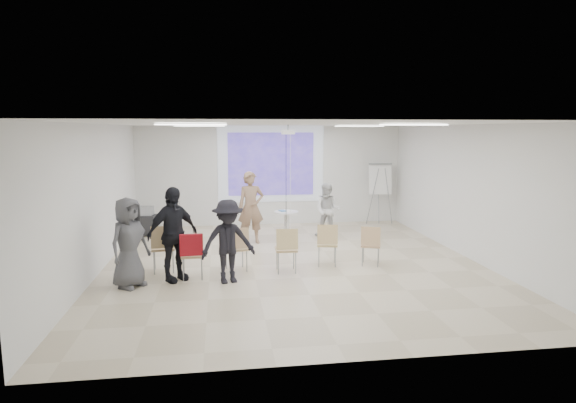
{
  "coord_description": "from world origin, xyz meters",
  "views": [
    {
      "loc": [
        -1.52,
        -9.99,
        2.88
      ],
      "look_at": [
        0.0,
        0.8,
        1.25
      ],
      "focal_mm": 30.0,
      "sensor_mm": 36.0,
      "label": 1
    }
  ],
  "objects": [
    {
      "name": "wall_left",
      "position": [
        -4.05,
        0.0,
        1.5
      ],
      "size": [
        0.1,
        9.0,
        3.0
      ],
      "primitive_type": "cube",
      "color": "silver",
      "rests_on": "floor"
    },
    {
      "name": "wall_back",
      "position": [
        0.0,
        4.55,
        1.5
      ],
      "size": [
        8.0,
        0.1,
        3.0
      ],
      "primitive_type": "cube",
      "color": "silver",
      "rests_on": "floor"
    },
    {
      "name": "ceiling",
      "position": [
        0.0,
        0.0,
        3.05
      ],
      "size": [
        8.0,
        9.0,
        0.1
      ],
      "primitive_type": "cube",
      "color": "white",
      "rests_on": "wall_back"
    },
    {
      "name": "audience_mid",
      "position": [
        -1.41,
        -1.08,
        0.9
      ],
      "size": [
        1.29,
        0.9,
        1.81
      ],
      "primitive_type": "imported",
      "rotation": [
        0.0,
        0.0,
        0.24
      ],
      "color": "black",
      "rests_on": "floor"
    },
    {
      "name": "floor",
      "position": [
        0.0,
        0.0,
        -0.05
      ],
      "size": [
        8.0,
        9.0,
        0.1
      ],
      "primitive_type": "cube",
      "color": "beige",
      "rests_on": "ground"
    },
    {
      "name": "chair_right_inner",
      "position": [
        0.69,
        -0.26,
        0.54
      ],
      "size": [
        0.51,
        0.54,
        0.92
      ],
      "rotation": [
        0.0,
        0.0,
        -0.19
      ],
      "color": "#CEB777",
      "rests_on": "floor"
    },
    {
      "name": "av_cart",
      "position": [
        -3.57,
        3.37,
        0.37
      ],
      "size": [
        0.6,
        0.52,
        0.8
      ],
      "rotation": [
        0.0,
        0.0,
        -0.17
      ],
      "color": "black",
      "rests_on": "floor"
    },
    {
      "name": "pedestal_table",
      "position": [
        0.17,
        2.29,
        0.44
      ],
      "size": [
        0.8,
        0.8,
        0.79
      ],
      "rotation": [
        0.0,
        0.0,
        0.31
      ],
      "color": "silver",
      "rests_on": "floor"
    },
    {
      "name": "red_jacket",
      "position": [
        -2.1,
        -0.94,
        0.72
      ],
      "size": [
        0.43,
        0.11,
        0.41
      ],
      "primitive_type": "cube",
      "rotation": [
        0.0,
        0.0,
        0.04
      ],
      "color": "maroon",
      "rests_on": "chair_left_mid"
    },
    {
      "name": "fluor_panel_ne",
      "position": [
        2.0,
        2.0,
        2.97
      ],
      "size": [
        1.2,
        0.3,
        0.02
      ],
      "primitive_type": "cube",
      "color": "white",
      "rests_on": "ceiling"
    },
    {
      "name": "chair_left_mid",
      "position": [
        -2.09,
        -0.8,
        0.55
      ],
      "size": [
        0.45,
        0.48,
        0.92
      ],
      "rotation": [
        0.0,
        0.0,
        0.04
      ],
      "color": "tan",
      "rests_on": "floor"
    },
    {
      "name": "chair_center",
      "position": [
        -0.23,
        -0.62,
        0.55
      ],
      "size": [
        0.45,
        0.48,
        0.93
      ],
      "rotation": [
        0.0,
        0.0,
        -0.04
      ],
      "color": "tan",
      "rests_on": "floor"
    },
    {
      "name": "player_left",
      "position": [
        -0.77,
        2.09,
        1.04
      ],
      "size": [
        0.82,
        0.6,
        2.08
      ],
      "primitive_type": "imported",
      "rotation": [
        0.0,
        0.0,
        0.12
      ],
      "color": "#97755D",
      "rests_on": "floor"
    },
    {
      "name": "audience_outer",
      "position": [
        -3.21,
        -1.09,
        0.94
      ],
      "size": [
        1.04,
        1.09,
        1.87
      ],
      "primitive_type": "imported",
      "rotation": [
        0.0,
        0.0,
        0.91
      ],
      "color": "#515155",
      "rests_on": "floor"
    },
    {
      "name": "controller_right",
      "position": [
        1.14,
        2.77,
        1.1
      ],
      "size": [
        0.09,
        0.13,
        0.04
      ],
      "primitive_type": "cube",
      "rotation": [
        0.0,
        0.0,
        -0.44
      ],
      "color": "white",
      "rests_on": "player_right"
    },
    {
      "name": "controller_left",
      "position": [
        -0.59,
        2.34,
        1.37
      ],
      "size": [
        0.06,
        0.13,
        0.04
      ],
      "primitive_type": "cube",
      "rotation": [
        0.0,
        0.0,
        0.12
      ],
      "color": "white",
      "rests_on": "player_left"
    },
    {
      "name": "chair_left_inner",
      "position": [
        -1.22,
        -0.39,
        0.55
      ],
      "size": [
        0.52,
        0.54,
        0.93
      ],
      "rotation": [
        0.0,
        0.0,
        0.2
      ],
      "color": "tan",
      "rests_on": "floor"
    },
    {
      "name": "audience_left",
      "position": [
        -2.45,
        -0.82,
        1.04
      ],
      "size": [
        1.4,
        1.32,
        2.09
      ],
      "primitive_type": "imported",
      "rotation": [
        0.0,
        0.0,
        0.66
      ],
      "color": "black",
      "rests_on": "floor"
    },
    {
      "name": "projection_halo",
      "position": [
        0.0,
        4.49,
        1.85
      ],
      "size": [
        3.2,
        0.01,
        2.3
      ],
      "primitive_type": "cube",
      "color": "silver",
      "rests_on": "wall_back"
    },
    {
      "name": "projection_image",
      "position": [
        0.0,
        4.47,
        1.85
      ],
      "size": [
        2.6,
        0.01,
        1.9
      ],
      "primitive_type": "cube",
      "color": "#412FA2",
      "rests_on": "wall_back"
    },
    {
      "name": "ceiling_projector",
      "position": [
        0.1,
        1.49,
        2.69
      ],
      "size": [
        0.3,
        0.25,
        3.0
      ],
      "color": "white",
      "rests_on": "ceiling"
    },
    {
      "name": "chair_far_left",
      "position": [
        -2.7,
        -0.26,
        0.58
      ],
      "size": [
        0.5,
        0.54,
        0.99
      ],
      "rotation": [
        0.0,
        0.0,
        0.09
      ],
      "color": "tan",
      "rests_on": "floor"
    },
    {
      "name": "player_right",
      "position": [
        1.32,
        2.52,
        0.81
      ],
      "size": [
        0.98,
        0.9,
        1.62
      ],
      "primitive_type": "imported",
      "rotation": [
        0.0,
        0.0,
        -0.44
      ],
      "color": "silver",
      "rests_on": "floor"
    },
    {
      "name": "chair_right_far",
      "position": [
        1.61,
        -0.37,
        0.51
      ],
      "size": [
        0.53,
        0.55,
        0.87
      ],
      "rotation": [
        0.0,
        0.0,
        -0.36
      ],
      "color": "tan",
      "rests_on": "floor"
    },
    {
      "name": "fluor_panel_se",
      "position": [
        2.0,
        -1.5,
        2.97
      ],
      "size": [
        1.2,
        0.3,
        0.02
      ],
      "primitive_type": "cube",
      "color": "white",
      "rests_on": "ceiling"
    },
    {
      "name": "laptop",
      "position": [
        -1.23,
        -0.29,
        0.5
      ],
      "size": [
        0.38,
        0.31,
        0.03
      ],
      "primitive_type": "imported",
      "rotation": [
        0.0,
        0.0,
        3.34
      ],
      "color": "black",
      "rests_on": "chair_left_inner"
    },
    {
      "name": "fluor_panel_sw",
      "position": [
        -2.0,
        -1.5,
        2.97
      ],
      "size": [
        1.2,
        0.3,
        0.02
      ],
      "primitive_type": "cube",
      "color": "white",
      "rests_on": "ceiling"
    },
    {
      "name": "wall_right",
      "position": [
        4.05,
        0.0,
        1.5
      ],
      "size": [
        0.1,
        9.0,
        3.0
      ],
      "primitive_type": "cube",
      "color": "silver",
      "rests_on": "floor"
    },
    {
      "name": "flipchart_easel",
      "position": [
        3.29,
        4.03,
        1.39
      ],
      "size": [
        0.81,
        0.62,
        1.88
      ],
      "rotation": [
        0.0,
        0.0,
        -0.13
      ],
      "color": "gray",
      "rests_on": "floor"
    },
    {
      "name": "fluor_panel_nw",
      "position": [
        -2.0,
        2.0,
        2.97
      ],
      "size": [
        1.2,
        0.3,
        0.02
      ],
      "primitive_type": "cube",
      "color": "white",
      "rests_on": "ceiling"
    }
  ]
}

